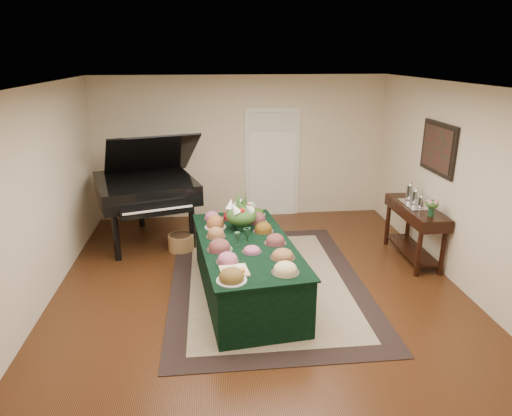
{
  "coord_description": "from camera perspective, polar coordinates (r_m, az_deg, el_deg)",
  "views": [
    {
      "loc": [
        -0.63,
        -5.59,
        3.06
      ],
      "look_at": [
        0.0,
        0.3,
        1.05
      ],
      "focal_mm": 32.0,
      "sensor_mm": 36.0,
      "label": 1
    }
  ],
  "objects": [
    {
      "name": "mahogany_sideboard",
      "position": [
        7.39,
        19.29,
        -1.18
      ],
      "size": [
        0.45,
        1.39,
        0.87
      ],
      "color": "black",
      "rests_on": "ground"
    },
    {
      "name": "pink_bouquet",
      "position": [
        6.9,
        21.15,
        0.39
      ],
      "size": [
        0.2,
        0.2,
        0.26
      ],
      "color": "#153620",
      "rests_on": "mahogany_sideboard"
    },
    {
      "name": "food_platters",
      "position": [
        5.88,
        -1.57,
        -3.84
      ],
      "size": [
        1.1,
        2.36,
        0.14
      ],
      "color": "silver",
      "rests_on": "buffet_table"
    },
    {
      "name": "buffet_table",
      "position": [
        6.05,
        -1.23,
        -7.57
      ],
      "size": [
        1.42,
        2.55,
        0.76
      ],
      "color": "black",
      "rests_on": "ground"
    },
    {
      "name": "grand_piano",
      "position": [
        7.83,
        -13.58,
        2.55
      ],
      "size": [
        1.94,
        2.16,
        1.86
      ],
      "color": "black",
      "rests_on": "ground"
    },
    {
      "name": "wall_painting",
      "position": [
        7.22,
        21.81,
        6.95
      ],
      "size": [
        0.05,
        0.95,
        0.75
      ],
      "color": "black",
      "rests_on": "ground"
    },
    {
      "name": "kitchen_doorway",
      "position": [
        8.89,
        2.04,
        5.47
      ],
      "size": [
        1.05,
        0.07,
        2.1
      ],
      "color": "white",
      "rests_on": "ground"
    },
    {
      "name": "cutting_board",
      "position": [
        5.13,
        -2.78,
        -7.5
      ],
      "size": [
        0.34,
        0.34,
        0.1
      ],
      "color": "tan",
      "rests_on": "buffet_table"
    },
    {
      "name": "green_goblets",
      "position": [
        5.85,
        -1.52,
        -3.51
      ],
      "size": [
        0.22,
        0.21,
        0.18
      ],
      "color": "#153620",
      "rests_on": "buffet_table"
    },
    {
      "name": "floral_centerpiece",
      "position": [
        6.24,
        -1.84,
        -0.41
      ],
      "size": [
        0.44,
        0.44,
        0.44
      ],
      "color": "#153620",
      "rests_on": "buffet_table"
    },
    {
      "name": "area_rug",
      "position": [
        6.52,
        1.36,
        -9.17
      ],
      "size": [
        2.67,
        3.74,
        0.01
      ],
      "color": "black",
      "rests_on": "ground"
    },
    {
      "name": "tea_service",
      "position": [
        7.37,
        19.27,
        1.32
      ],
      "size": [
        0.34,
        0.58,
        0.3
      ],
      "color": "silver",
      "rests_on": "mahogany_sideboard"
    },
    {
      "name": "wicker_basket",
      "position": [
        7.58,
        -9.35,
        -4.25
      ],
      "size": [
        0.42,
        0.42,
        0.26
      ],
      "primitive_type": "cylinder",
      "color": "olive",
      "rests_on": "ground"
    },
    {
      "name": "ground",
      "position": [
        6.41,
        0.29,
        -9.8
      ],
      "size": [
        6.0,
        6.0,
        0.0
      ],
      "primitive_type": "plane",
      "color": "black",
      "rests_on": "ground"
    }
  ]
}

